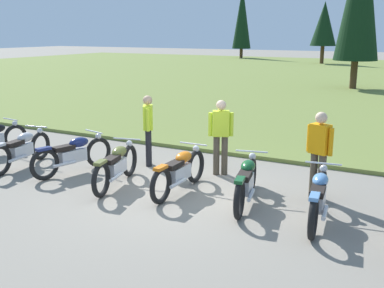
{
  "coord_description": "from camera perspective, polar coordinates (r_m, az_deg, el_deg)",
  "views": [
    {
      "loc": [
        4.29,
        -7.39,
        3.11
      ],
      "look_at": [
        0.0,
        0.6,
        0.9
      ],
      "focal_mm": 43.38,
      "sensor_mm": 36.0,
      "label": 1
    }
  ],
  "objects": [
    {
      "name": "motorcycle_sky_blue",
      "position": [
        8.01,
        15.29,
        -6.31
      ],
      "size": [
        0.64,
        2.09,
        0.88
      ],
      "color": "black",
      "rests_on": "ground"
    },
    {
      "name": "motorcycle_navy",
      "position": [
        10.7,
        -14.4,
        -1.21
      ],
      "size": [
        0.76,
        2.06,
        0.88
      ],
      "color": "black",
      "rests_on": "ground"
    },
    {
      "name": "rider_in_hivis_vest",
      "position": [
        10.15,
        3.56,
        1.37
      ],
      "size": [
        0.5,
        0.36,
        1.67
      ],
      "color": "#4C4233",
      "rests_on": "ground"
    },
    {
      "name": "grass_moorland",
      "position": [
        32.99,
        20.83,
        7.48
      ],
      "size": [
        80.0,
        44.0,
        0.1
      ],
      "primitive_type": "cube",
      "color": "olive",
      "rests_on": "ground"
    },
    {
      "name": "motorcycle_olive",
      "position": [
        9.64,
        -9.27,
        -2.59
      ],
      "size": [
        0.74,
        2.07,
        0.88
      ],
      "color": "black",
      "rests_on": "ground"
    },
    {
      "name": "motorcycle_british_green",
      "position": [
        8.56,
        6.69,
        -4.61
      ],
      "size": [
        0.73,
        2.07,
        0.88
      ],
      "color": "black",
      "rests_on": "ground"
    },
    {
      "name": "rider_checking_bike",
      "position": [
        10.9,
        -5.41,
        2.19
      ],
      "size": [
        0.38,
        0.48,
        1.67
      ],
      "color": "black",
      "rests_on": "ground"
    },
    {
      "name": "ground_plane",
      "position": [
        9.1,
        -1.8,
        -6.31
      ],
      "size": [
        140.0,
        140.0,
        0.0
      ],
      "primitive_type": "plane",
      "color": "gray"
    },
    {
      "name": "rider_with_back_turned",
      "position": [
        9.0,
        15.37,
        -0.71
      ],
      "size": [
        0.52,
        0.33,
        1.67
      ],
      "color": "#4C4233",
      "rests_on": "ground"
    },
    {
      "name": "motorcycle_orange",
      "position": [
        9.13,
        -1.52,
        -3.33
      ],
      "size": [
        0.62,
        2.1,
        0.88
      ],
      "color": "black",
      "rests_on": "ground"
    },
    {
      "name": "motorcycle_silver",
      "position": [
        11.53,
        -20.23,
        -0.57
      ],
      "size": [
        0.66,
        2.09,
        0.88
      ],
      "color": "black",
      "rests_on": "ground"
    }
  ]
}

